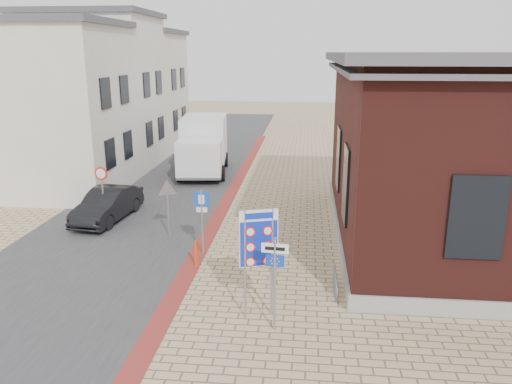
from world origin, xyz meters
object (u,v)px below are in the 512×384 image
at_px(parking_sign, 202,211).
at_px(border_sign, 259,241).
at_px(box_truck, 203,145).
at_px(bollard, 196,254).
at_px(sedan, 108,205).
at_px(essen_sign, 275,270).

bearing_deg(parking_sign, border_sign, -61.36).
distance_m(box_truck, bollard, 13.36).
relative_size(box_truck, parking_sign, 2.71).
xyz_separation_m(box_truck, bollard, (2.42, -13.09, -1.18)).
xyz_separation_m(border_sign, bollard, (-2.34, 2.90, -1.69)).
height_order(border_sign, bollard, border_sign).
bearing_deg(sedan, border_sign, -39.76).
bearing_deg(box_truck, border_sign, -79.85).
bearing_deg(bollard, box_truck, 100.47).
relative_size(sedan, essen_sign, 1.64).
xyz_separation_m(border_sign, essen_sign, (0.46, -0.64, -0.50)).
height_order(essen_sign, bollard, essen_sign).
distance_m(border_sign, parking_sign, 4.67).
distance_m(sedan, essen_sign, 10.92).
bearing_deg(essen_sign, border_sign, 131.02).
bearing_deg(bollard, border_sign, -51.10).
relative_size(border_sign, parking_sign, 1.28).
bearing_deg(parking_sign, bollard, -91.65).
bearing_deg(bollard, essen_sign, -51.63).
distance_m(sedan, box_truck, 9.09).
bearing_deg(bollard, sedan, 137.29).
bearing_deg(essen_sign, sedan, 138.78).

